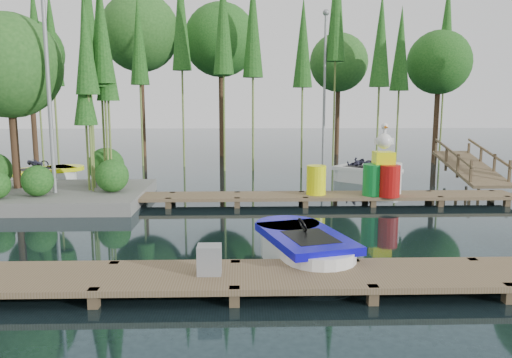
{
  "coord_description": "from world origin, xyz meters",
  "views": [
    {
      "loc": [
        0.11,
        -12.44,
        3.14
      ],
      "look_at": [
        0.5,
        0.5,
        1.1
      ],
      "focal_mm": 35.0,
      "sensor_mm": 36.0,
      "label": 1
    }
  ],
  "objects_px": {
    "boat_yellow_far": "(42,177)",
    "yellow_barrel": "(316,180)",
    "island": "(33,99)",
    "utility_cabinet": "(209,260)",
    "drum_cluster": "(384,174)",
    "boat_blue": "(304,250)"
  },
  "relations": [
    {
      "from": "boat_yellow_far",
      "to": "yellow_barrel",
      "type": "xyz_separation_m",
      "value": [
        9.78,
        -3.83,
        0.43
      ]
    },
    {
      "from": "island",
      "to": "yellow_barrel",
      "type": "xyz_separation_m",
      "value": [
        8.7,
        -0.79,
        -2.44
      ]
    },
    {
      "from": "boat_yellow_far",
      "to": "utility_cabinet",
      "type": "bearing_deg",
      "value": -77.72
    },
    {
      "from": "yellow_barrel",
      "to": "drum_cluster",
      "type": "relative_size",
      "value": 0.41
    },
    {
      "from": "yellow_barrel",
      "to": "boat_blue",
      "type": "bearing_deg",
      "value": -100.74
    },
    {
      "from": "island",
      "to": "drum_cluster",
      "type": "height_order",
      "value": "island"
    },
    {
      "from": "boat_yellow_far",
      "to": "yellow_barrel",
      "type": "height_order",
      "value": "boat_yellow_far"
    },
    {
      "from": "island",
      "to": "drum_cluster",
      "type": "bearing_deg",
      "value": -5.05
    },
    {
      "from": "boat_blue",
      "to": "utility_cabinet",
      "type": "distance_m",
      "value": 2.21
    },
    {
      "from": "boat_blue",
      "to": "drum_cluster",
      "type": "bearing_deg",
      "value": 44.82
    },
    {
      "from": "island",
      "to": "utility_cabinet",
      "type": "height_order",
      "value": "island"
    },
    {
      "from": "utility_cabinet",
      "to": "island",
      "type": "bearing_deg",
      "value": 127.04
    },
    {
      "from": "boat_blue",
      "to": "yellow_barrel",
      "type": "height_order",
      "value": "yellow_barrel"
    },
    {
      "from": "island",
      "to": "boat_yellow_far",
      "type": "distance_m",
      "value": 4.32
    },
    {
      "from": "boat_yellow_far",
      "to": "drum_cluster",
      "type": "bearing_deg",
      "value": -39.1
    },
    {
      "from": "boat_yellow_far",
      "to": "utility_cabinet",
      "type": "height_order",
      "value": "boat_yellow_far"
    },
    {
      "from": "boat_yellow_far",
      "to": "utility_cabinet",
      "type": "distance_m",
      "value": 12.88
    },
    {
      "from": "boat_blue",
      "to": "boat_yellow_far",
      "type": "relative_size",
      "value": 1.02
    },
    {
      "from": "boat_blue",
      "to": "boat_yellow_far",
      "type": "bearing_deg",
      "value": 116.88
    },
    {
      "from": "utility_cabinet",
      "to": "yellow_barrel",
      "type": "distance_m",
      "value": 7.55
    },
    {
      "from": "island",
      "to": "boat_yellow_far",
      "type": "relative_size",
      "value": 2.16
    },
    {
      "from": "boat_blue",
      "to": "drum_cluster",
      "type": "distance_m",
      "value": 6.36
    }
  ]
}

